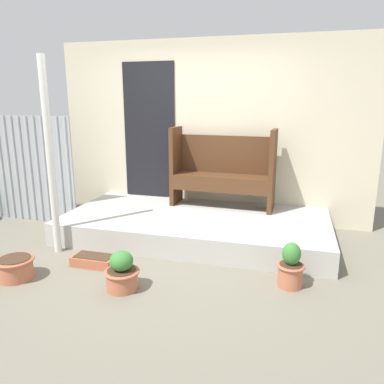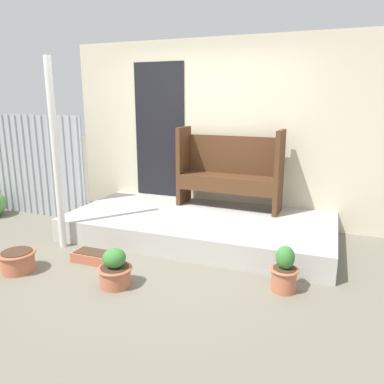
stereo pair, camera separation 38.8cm
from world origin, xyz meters
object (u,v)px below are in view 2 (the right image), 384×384
at_px(bench, 230,168).
at_px(flower_pot_right, 284,272).
at_px(flower_pot_left, 18,260).
at_px(flower_pot_middle, 115,270).
at_px(planter_box_rect, 94,257).
at_px(support_post, 56,157).

distance_m(bench, flower_pot_right, 2.00).
relative_size(bench, flower_pot_left, 3.78).
relative_size(flower_pot_middle, planter_box_rect, 0.83).
bearing_deg(flower_pot_left, flower_pot_right, 12.00).
bearing_deg(flower_pot_right, flower_pot_middle, -162.62).
xyz_separation_m(flower_pot_middle, planter_box_rect, (-0.53, 0.40, -0.11)).
bearing_deg(support_post, flower_pot_right, -3.39).
height_order(support_post, flower_pot_left, support_post).
bearing_deg(planter_box_rect, flower_pot_left, -140.71).
distance_m(bench, flower_pot_left, 2.85).
bearing_deg(bench, support_post, -136.88).
distance_m(bench, planter_box_rect, 2.16).
distance_m(flower_pot_left, flower_pot_middle, 1.14).
bearing_deg(flower_pot_middle, support_post, 150.77).
bearing_deg(flower_pot_middle, bench, 75.05).
bearing_deg(bench, flower_pot_right, -55.89).
relative_size(flower_pot_left, planter_box_rect, 0.82).
bearing_deg(planter_box_rect, flower_pot_right, 2.15).
height_order(bench, flower_pot_left, bench).
xyz_separation_m(bench, flower_pot_middle, (-0.56, -2.09, -0.68)).
bearing_deg(flower_pot_left, flower_pot_middle, 4.33).
relative_size(support_post, bench, 1.55).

